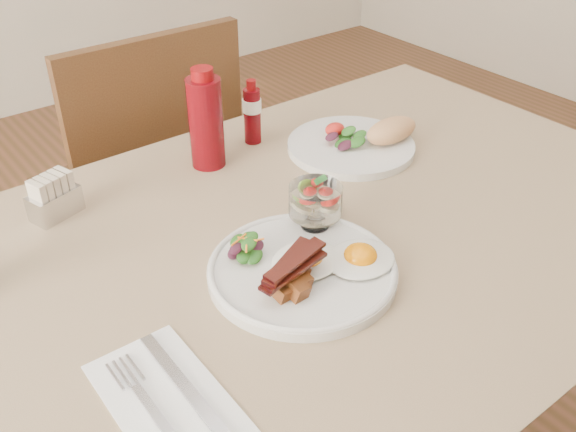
# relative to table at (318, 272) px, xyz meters

# --- Properties ---
(table) EXTENTS (1.33, 0.88, 0.75)m
(table) POSITION_rel_table_xyz_m (0.00, 0.00, 0.00)
(table) COLOR #55361A
(table) RESTS_ON ground
(chair_far) EXTENTS (0.42, 0.42, 0.93)m
(chair_far) POSITION_rel_table_xyz_m (0.00, 0.66, -0.14)
(chair_far) COLOR #55361A
(chair_far) RESTS_ON ground
(main_plate) EXTENTS (0.28, 0.28, 0.02)m
(main_plate) POSITION_rel_table_xyz_m (-0.10, -0.07, 0.10)
(main_plate) COLOR silver
(main_plate) RESTS_ON table
(fried_eggs) EXTENTS (0.18, 0.14, 0.03)m
(fried_eggs) POSITION_rel_table_xyz_m (-0.05, -0.09, 0.11)
(fried_eggs) COLOR silver
(fried_eggs) RESTS_ON main_plate
(bacon_potato_pile) EXTENTS (0.12, 0.07, 0.05)m
(bacon_potato_pile) POSITION_rel_table_xyz_m (-0.14, -0.10, 0.13)
(bacon_potato_pile) COLOR brown
(bacon_potato_pile) RESTS_ON main_plate
(side_salad) EXTENTS (0.06, 0.06, 0.03)m
(side_salad) POSITION_rel_table_xyz_m (-0.15, -0.01, 0.12)
(side_salad) COLOR #174A13
(side_salad) RESTS_ON main_plate
(fruit_cup) EXTENTS (0.08, 0.08, 0.09)m
(fruit_cup) POSITION_rel_table_xyz_m (-0.01, -0.00, 0.15)
(fruit_cup) COLOR white
(fruit_cup) RESTS_ON main_plate
(second_plate) EXTENTS (0.26, 0.25, 0.06)m
(second_plate) POSITION_rel_table_xyz_m (0.25, 0.17, 0.11)
(second_plate) COLOR silver
(second_plate) RESTS_ON table
(ketchup_bottle) EXTENTS (0.07, 0.07, 0.19)m
(ketchup_bottle) POSITION_rel_table_xyz_m (-0.02, 0.30, 0.18)
(ketchup_bottle) COLOR #5C050B
(ketchup_bottle) RESTS_ON table
(hot_sauce_bottle) EXTENTS (0.04, 0.04, 0.13)m
(hot_sauce_bottle) POSITION_rel_table_xyz_m (0.10, 0.32, 0.15)
(hot_sauce_bottle) COLOR #5C050B
(hot_sauce_bottle) RESTS_ON table
(sugar_caddy) EXTENTS (0.09, 0.07, 0.08)m
(sugar_caddy) POSITION_rel_table_xyz_m (-0.32, 0.30, 0.12)
(sugar_caddy) COLOR silver
(sugar_caddy) RESTS_ON table
(napkin_cutlery) EXTENTS (0.13, 0.23, 0.01)m
(napkin_cutlery) POSITION_rel_table_xyz_m (-0.37, -0.16, 0.09)
(napkin_cutlery) COLOR white
(napkin_cutlery) RESTS_ON table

